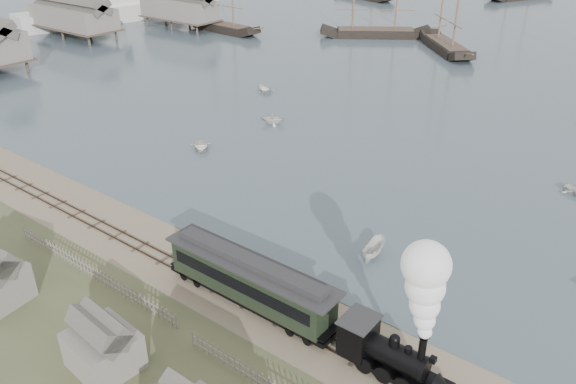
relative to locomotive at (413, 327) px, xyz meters
The scene contains 12 objects.
ground 17.97m from the locomotive, behind, with size 600.00×600.00×0.00m, color tan.
rail_track 17.84m from the locomotive, behind, with size 120.00×1.80×0.16m.
picket_fence_west 24.72m from the locomotive, 168.15° to the right, with size 19.00×0.10×1.20m, color slate, non-canonical shape.
shed_mid 18.80m from the locomotive, 146.87° to the right, with size 4.00×3.50×3.60m, color slate, non-canonical shape.
western_wharf 102.34m from the locomotive, 155.77° to the left, with size 36.00×56.00×8.00m, color slate, non-canonical shape.
locomotive is the anchor object (origin of this frame).
passenger_coach 12.36m from the locomotive, behind, with size 14.04×2.71×3.41m.
beached_dinghy 18.63m from the locomotive, behind, with size 4.27×3.05×0.89m, color silver.
rowboat_0 39.41m from the locomotive, 153.27° to the left, with size 3.52×2.51×0.73m, color silver.
rowboat_1 44.46m from the locomotive, 139.06° to the left, with size 3.07×2.65×1.62m, color silver.
rowboat_2 13.84m from the locomotive, 128.15° to the left, with size 3.24×1.22×1.25m, color silver.
rowboat_6 58.61m from the locomotive, 137.88° to the left, with size 3.64×2.60×0.75m, color silver.
Camera 1 is at (26.62, -25.62, 25.62)m, focal length 35.00 mm.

